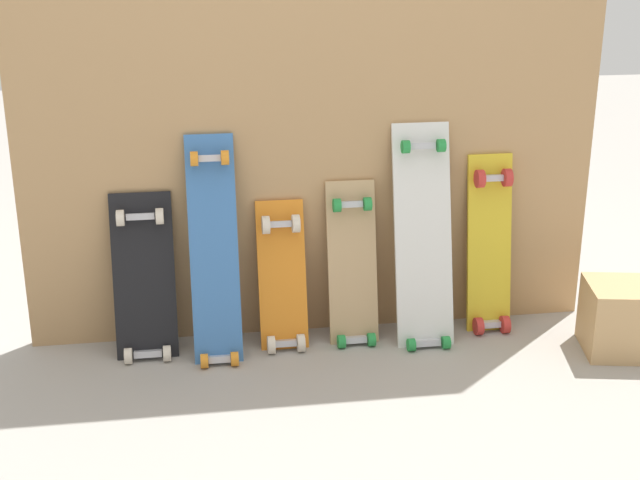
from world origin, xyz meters
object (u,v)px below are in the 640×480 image
object	(u,v)px
skateboard_black	(144,285)
skateboard_natural	(353,272)
skateboard_yellow	(490,251)
skateboard_blue	(214,259)
wooden_crate	(621,318)
skateboard_orange	(283,283)
skateboard_white	(423,245)

from	to	relation	value
skateboard_black	skateboard_natural	distance (m)	0.79
skateboard_black	skateboard_yellow	distance (m)	1.35
skateboard_blue	wooden_crate	distance (m)	1.55
skateboard_black	skateboard_orange	world-z (taller)	skateboard_black
skateboard_black	skateboard_natural	xyz separation A→B (m)	(0.79, 0.01, 0.00)
skateboard_orange	skateboard_white	xyz separation A→B (m)	(0.54, -0.02, 0.14)
skateboard_natural	wooden_crate	xyz separation A→B (m)	(0.99, -0.28, -0.14)
skateboard_yellow	wooden_crate	distance (m)	0.55
skateboard_natural	wooden_crate	bearing A→B (deg)	-15.61
skateboard_yellow	wooden_crate	world-z (taller)	skateboard_yellow
skateboard_natural	skateboard_white	size ratio (longest dim) A/B	0.76
skateboard_blue	skateboard_natural	world-z (taller)	skateboard_blue
skateboard_blue	skateboard_white	size ratio (longest dim) A/B	0.98
skateboard_black	skateboard_blue	xyz separation A→B (m)	(0.26, -0.04, 0.10)
skateboard_orange	skateboard_natural	world-z (taller)	skateboard_natural
skateboard_natural	skateboard_yellow	world-z (taller)	skateboard_yellow
skateboard_orange	wooden_crate	xyz separation A→B (m)	(1.26, -0.27, -0.11)
skateboard_natural	skateboard_black	bearing A→B (deg)	-179.57
skateboard_orange	skateboard_yellow	xyz separation A→B (m)	(0.83, 0.03, 0.08)
skateboard_blue	skateboard_natural	size ratio (longest dim) A/B	1.29
skateboard_blue	skateboard_yellow	world-z (taller)	skateboard_blue
skateboard_natural	skateboard_blue	bearing A→B (deg)	-175.27
skateboard_blue	skateboard_orange	distance (m)	0.29
skateboard_orange	wooden_crate	distance (m)	1.29
skateboard_orange	skateboard_blue	bearing A→B (deg)	-172.13
skateboard_orange	skateboard_yellow	world-z (taller)	skateboard_yellow
skateboard_black	skateboard_yellow	xyz separation A→B (m)	(1.35, 0.02, 0.05)
skateboard_yellow	skateboard_white	bearing A→B (deg)	-170.14
skateboard_blue	skateboard_orange	bearing A→B (deg)	7.87
skateboard_blue	skateboard_orange	size ratio (longest dim) A/B	1.44
skateboard_orange	skateboard_natural	xyz separation A→B (m)	(0.27, 0.01, 0.03)
skateboard_white	skateboard_yellow	world-z (taller)	skateboard_white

